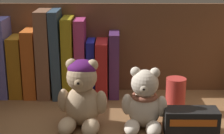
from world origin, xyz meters
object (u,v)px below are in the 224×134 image
at_px(book_9, 116,63).
at_px(book_0, 7,56).
at_px(book_2, 34,61).
at_px(pillar_candle, 177,95).
at_px(book_4, 60,52).
at_px(book_1, 20,65).
at_px(book_6, 82,57).
at_px(book_3, 48,52).
at_px(book_5, 71,56).
at_px(book_8, 104,67).
at_px(teddy_bear_smaller, 146,103).
at_px(book_7, 93,67).
at_px(small_product_box, 193,121).
at_px(teddy_bear_larger, 84,96).

bearing_deg(book_9, book_0, 180.00).
distance_m(book_2, pillar_candle, 0.40).
bearing_deg(book_4, book_1, 180.00).
bearing_deg(book_4, book_6, 0.00).
height_order(book_0, book_2, book_0).
bearing_deg(book_3, book_2, 180.00).
bearing_deg(book_5, book_8, 0.00).
distance_m(book_0, book_6, 0.21).
distance_m(book_4, teddy_bear_smaller, 0.32).
bearing_deg(book_7, book_9, 0.00).
bearing_deg(book_0, book_9, 0.00).
bearing_deg(book_9, book_2, 180.00).
xyz_separation_m(book_4, pillar_candle, (0.31, -0.13, -0.08)).
height_order(book_2, book_9, book_2).
distance_m(book_3, book_5, 0.06).
distance_m(book_1, book_4, 0.12).
relative_size(book_2, book_6, 0.87).
xyz_separation_m(book_5, teddy_bear_smaller, (0.19, -0.22, -0.05)).
xyz_separation_m(book_6, book_8, (0.06, 0.00, -0.03)).
distance_m(book_0, book_7, 0.24).
height_order(book_9, pillar_candle, book_9).
height_order(book_0, book_8, book_0).
distance_m(book_9, small_product_box, 0.31).
bearing_deg(book_2, teddy_bear_smaller, -37.23).
bearing_deg(teddy_bear_smaller, book_0, 148.71).
bearing_deg(book_2, pillar_candle, -18.23).
relative_size(book_5, teddy_bear_larger, 1.39).
bearing_deg(book_6, book_8, 0.00).
height_order(book_2, teddy_bear_smaller, book_2).
relative_size(teddy_bear_larger, small_product_box, 1.34).
distance_m(book_0, pillar_candle, 0.48).
height_order(book_2, teddy_bear_larger, book_2).
distance_m(book_2, book_5, 0.10).
relative_size(book_7, book_9, 0.87).
bearing_deg(book_8, teddy_bear_smaller, -65.67).
bearing_deg(book_7, pillar_candle, -29.97).
height_order(book_5, book_7, book_5).
xyz_separation_m(book_4, book_6, (0.06, 0.00, -0.01)).
xyz_separation_m(book_0, teddy_bear_smaller, (0.37, -0.22, -0.05)).
relative_size(book_8, book_9, 0.88).
height_order(book_3, book_6, book_3).
bearing_deg(teddy_bear_larger, small_product_box, -6.82).
bearing_deg(teddy_bear_smaller, book_8, 114.33).
xyz_separation_m(book_6, small_product_box, (0.26, -0.25, -0.08)).
xyz_separation_m(book_5, small_product_box, (0.29, -0.25, -0.08)).
height_order(book_6, book_9, book_6).
distance_m(book_4, book_6, 0.06).
bearing_deg(book_1, book_5, 0.00).
distance_m(book_3, pillar_candle, 0.37).
distance_m(book_3, teddy_bear_larger, 0.25).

